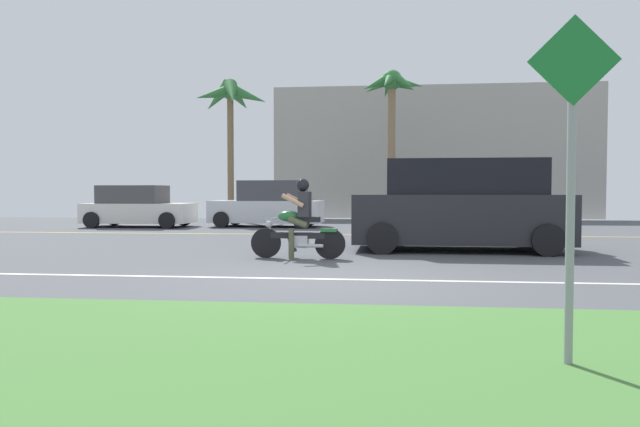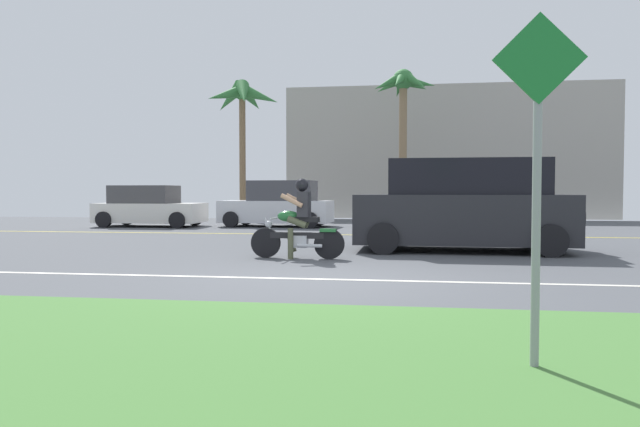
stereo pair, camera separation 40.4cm
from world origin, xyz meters
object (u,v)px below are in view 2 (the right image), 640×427
motorcyclist (298,225)px  parked_car_1 (278,205)px  suv_nearby (463,207)px  street_sign (537,156)px  palm_tree_0 (403,94)px  palm_tree_1 (242,102)px  parked_car_0 (149,207)px

motorcyclist → parked_car_1: size_ratio=0.45×
suv_nearby → street_sign: size_ratio=1.88×
suv_nearby → street_sign: 8.61m
motorcyclist → palm_tree_0: size_ratio=0.29×
suv_nearby → palm_tree_0: 12.63m
palm_tree_1 → street_sign: (7.85, -20.52, -3.56)m
parked_car_1 → parked_car_0: bearing=-172.2°
motorcyclist → street_sign: size_ratio=0.73×
parked_car_1 → motorcyclist: bearing=-75.6°
motorcyclist → parked_car_1: (-2.47, 9.65, 0.12)m
suv_nearby → parked_car_0: suv_nearby is taller
suv_nearby → palm_tree_1: size_ratio=0.77×
motorcyclist → parked_car_1: bearing=104.4°
suv_nearby → parked_car_1: (-5.70, 7.75, -0.18)m
motorcyclist → palm_tree_0: 14.58m
palm_tree_1 → street_sign: 22.26m
palm_tree_0 → street_sign: size_ratio=2.52×
street_sign → palm_tree_0: bearing=92.7°
palm_tree_1 → parked_car_1: bearing=-59.3°
motorcyclist → palm_tree_0: (1.92, 13.70, 4.61)m
parked_car_1 → palm_tree_0: palm_tree_0 is taller
palm_tree_0 → palm_tree_1: 6.88m
parked_car_1 → palm_tree_1: size_ratio=0.66×
parked_car_1 → palm_tree_0: size_ratio=0.64×
suv_nearby → palm_tree_0: bearing=96.3°
palm_tree_0 → street_sign: 20.74m
parked_car_0 → street_sign: 18.61m
motorcyclist → palm_tree_0: palm_tree_0 is taller
motorcyclist → suv_nearby: bearing=30.5°
parked_car_0 → street_sign: size_ratio=1.49×
motorcyclist → street_sign: 7.33m
motorcyclist → parked_car_0: motorcyclist is taller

